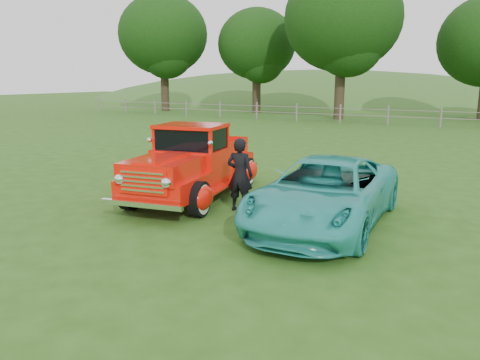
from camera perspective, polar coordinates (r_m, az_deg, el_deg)
The scene contains 9 objects.
ground at distance 9.99m, azimuth -7.81°, elevation -4.35°, with size 140.00×140.00×0.00m, color #284E14.
distant_hills at distance 68.28m, azimuth 20.04°, elevation 5.36°, with size 116.00×60.00×18.00m.
fence_line at distance 30.33m, azimuth 17.61°, elevation 7.51°, with size 48.00×0.12×1.20m.
tree_far_west at distance 42.54m, azimuth -9.35°, elevation 17.07°, with size 7.60×7.60×9.93m.
tree_mid_west at distance 39.94m, azimuth 2.07°, elevation 16.19°, with size 6.40×6.40×8.46m.
tree_near_west at distance 34.34m, azimuth 12.42°, elevation 18.65°, with size 8.00×8.00×10.42m.
red_pickup at distance 11.37m, azimuth -5.72°, elevation 1.87°, with size 2.78×5.19×1.78m.
teal_sedan at distance 9.28m, azimuth 10.34°, elevation -1.55°, with size 2.17×4.72×1.31m, color teal.
man at distance 10.10m, azimuth -0.02°, elevation 0.64°, with size 0.58×0.38×1.60m, color black.
Camera 1 is at (5.70, -7.70, 2.85)m, focal length 35.00 mm.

